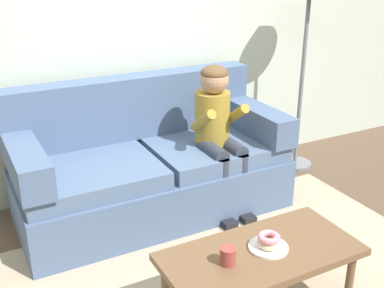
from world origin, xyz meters
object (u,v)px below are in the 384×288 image
object	(u,v)px
coffee_table	(261,258)
mug	(228,256)
donut	(269,243)
couch	(149,167)
person_child	(217,125)

from	to	relation	value
coffee_table	mug	xyz separation A→B (m)	(-0.21, -0.01, 0.09)
donut	mug	distance (m)	0.26
donut	mug	world-z (taller)	mug
couch	mug	size ratio (longest dim) A/B	21.77
coffee_table	person_child	distance (m)	1.24
couch	coffee_table	size ratio (longest dim) A/B	1.87
person_child	mug	bearing A→B (deg)	-118.13
person_child	donut	world-z (taller)	person_child
donut	mug	bearing A→B (deg)	-177.52
person_child	coffee_table	bearing A→B (deg)	-109.41
couch	person_child	bearing A→B (deg)	-24.63
couch	mug	distance (m)	1.37
person_child	couch	bearing A→B (deg)	155.37
donut	person_child	bearing A→B (deg)	72.64
coffee_table	person_child	size ratio (longest dim) A/B	0.95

